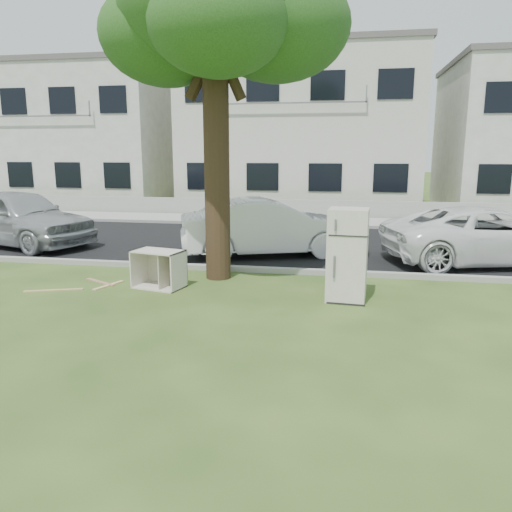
% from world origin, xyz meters
% --- Properties ---
extents(ground, '(120.00, 120.00, 0.00)m').
position_xyz_m(ground, '(0.00, 0.00, 0.00)').
color(ground, '#2E4A1A').
extents(road, '(120.00, 7.00, 0.01)m').
position_xyz_m(road, '(0.00, 6.00, 0.01)').
color(road, black).
rests_on(road, ground).
extents(kerb_near, '(120.00, 0.18, 0.12)m').
position_xyz_m(kerb_near, '(0.00, 2.45, 0.00)').
color(kerb_near, gray).
rests_on(kerb_near, ground).
extents(kerb_far, '(120.00, 0.18, 0.12)m').
position_xyz_m(kerb_far, '(0.00, 9.55, 0.00)').
color(kerb_far, gray).
rests_on(kerb_far, ground).
extents(sidewalk, '(120.00, 2.80, 0.01)m').
position_xyz_m(sidewalk, '(0.00, 11.00, 0.01)').
color(sidewalk, gray).
rests_on(sidewalk, ground).
extents(low_wall, '(120.00, 0.15, 0.70)m').
position_xyz_m(low_wall, '(0.00, 12.60, 0.35)').
color(low_wall, gray).
rests_on(low_wall, ground).
extents(street_tree, '(3.80, 3.80, 7.02)m').
position_xyz_m(street_tree, '(-0.40, 1.80, 5.49)').
color(street_tree, black).
rests_on(street_tree, ground).
extents(townhouse_left, '(10.20, 8.16, 7.04)m').
position_xyz_m(townhouse_left, '(-12.00, 17.50, 3.52)').
color(townhouse_left, silver).
rests_on(townhouse_left, ground).
extents(townhouse_center, '(11.22, 8.16, 7.44)m').
position_xyz_m(townhouse_center, '(0.00, 17.50, 3.72)').
color(townhouse_center, beige).
rests_on(townhouse_center, ground).
extents(fridge, '(0.76, 0.71, 1.71)m').
position_xyz_m(fridge, '(2.36, 0.60, 0.86)').
color(fridge, beige).
rests_on(fridge, ground).
extents(cabinet, '(1.09, 0.81, 0.77)m').
position_xyz_m(cabinet, '(-1.39, 0.82, 0.38)').
color(cabinet, white).
rests_on(cabinet, ground).
extents(plank_a, '(1.09, 0.48, 0.02)m').
position_xyz_m(plank_a, '(-3.38, 0.19, 0.01)').
color(plank_a, tan).
rests_on(plank_a, ground).
extents(plank_b, '(0.85, 0.53, 0.02)m').
position_xyz_m(plank_b, '(-2.76, 0.95, 0.01)').
color(plank_b, '#A47855').
rests_on(plank_b, ground).
extents(plank_c, '(0.35, 0.78, 0.02)m').
position_xyz_m(plank_c, '(-2.47, 0.74, 0.01)').
color(plank_c, tan).
rests_on(plank_c, ground).
extents(car_center, '(4.83, 3.05, 1.50)m').
position_xyz_m(car_center, '(0.30, 4.35, 0.75)').
color(car_center, white).
rests_on(car_center, ground).
extents(car_right, '(5.45, 3.53, 1.40)m').
position_xyz_m(car_right, '(5.77, 4.35, 0.70)').
color(car_right, white).
rests_on(car_right, ground).
extents(car_left, '(5.27, 3.38, 1.67)m').
position_xyz_m(car_left, '(-7.10, 4.47, 0.84)').
color(car_left, '#9FA2A6').
rests_on(car_left, ground).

